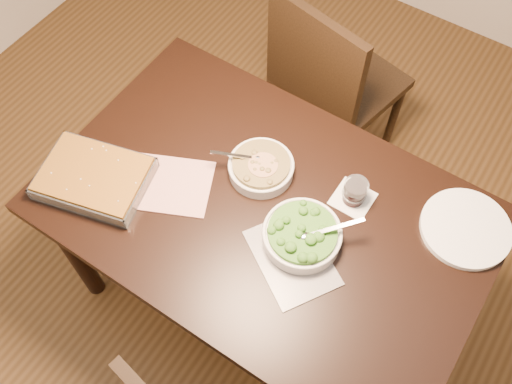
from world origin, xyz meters
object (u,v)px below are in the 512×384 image
(wine_tumbler, at_px, (355,191))
(chair_far, at_px, (329,82))
(table, at_px, (265,223))
(dinner_plate, at_px, (466,228))
(baking_dish, at_px, (94,178))
(broccoli_bowl, at_px, (302,235))
(stew_bowl, at_px, (261,167))

(wine_tumbler, bearing_deg, chair_far, 124.08)
(table, bearing_deg, chair_far, 102.79)
(wine_tumbler, height_order, dinner_plate, wine_tumbler)
(table, height_order, baking_dish, baking_dish)
(broccoli_bowl, height_order, baking_dish, broccoli_bowl)
(stew_bowl, height_order, wine_tumbler, wine_tumbler)
(baking_dish, bearing_deg, dinner_plate, 10.43)
(broccoli_bowl, bearing_deg, stew_bowl, 149.79)
(stew_bowl, height_order, baking_dish, stew_bowl)
(table, xyz_separation_m, stew_bowl, (-0.09, 0.11, 0.13))
(stew_bowl, relative_size, dinner_plate, 0.78)
(table, relative_size, dinner_plate, 4.98)
(baking_dish, height_order, chair_far, chair_far)
(table, bearing_deg, dinner_plate, 26.55)
(dinner_plate, bearing_deg, baking_dish, -154.86)
(dinner_plate, xyz_separation_m, chair_far, (-0.73, 0.48, -0.22))
(wine_tumbler, bearing_deg, broccoli_bowl, -105.99)
(stew_bowl, xyz_separation_m, dinner_plate, (0.65, 0.17, -0.02))
(table, xyz_separation_m, dinner_plate, (0.56, 0.28, 0.10))
(table, relative_size, broccoli_bowl, 5.77)
(table, distance_m, stew_bowl, 0.19)
(stew_bowl, distance_m, baking_dish, 0.54)
(broccoli_bowl, distance_m, dinner_plate, 0.51)
(table, height_order, chair_far, chair_far)
(broccoli_bowl, xyz_separation_m, baking_dish, (-0.67, -0.19, -0.00))
(dinner_plate, bearing_deg, chair_far, 146.91)
(table, height_order, broccoli_bowl, broccoli_bowl)
(table, distance_m, wine_tumbler, 0.32)
(chair_far, bearing_deg, wine_tumbler, 135.86)
(stew_bowl, height_order, chair_far, chair_far)
(broccoli_bowl, bearing_deg, dinner_plate, 37.47)
(dinner_plate, distance_m, chair_far, 0.90)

